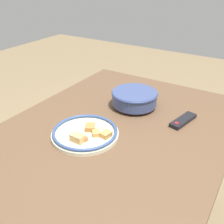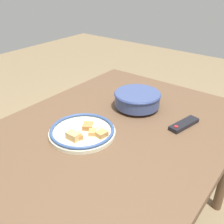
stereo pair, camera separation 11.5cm
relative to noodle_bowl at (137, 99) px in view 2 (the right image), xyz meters
name	(u,v)px [view 2 (the right image)]	position (x,y,z in m)	size (l,w,h in m)	color
dining_table	(113,143)	(0.25, 0.03, -0.13)	(1.33, 1.00, 0.76)	brown
noodle_bowl	(137,99)	(0.00, 0.00, 0.00)	(0.25, 0.25, 0.09)	#384775
food_plate	(83,131)	(0.37, -0.05, -0.04)	(0.30, 0.30, 0.05)	beige
tv_remote	(184,124)	(0.02, 0.28, -0.04)	(0.18, 0.09, 0.02)	black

